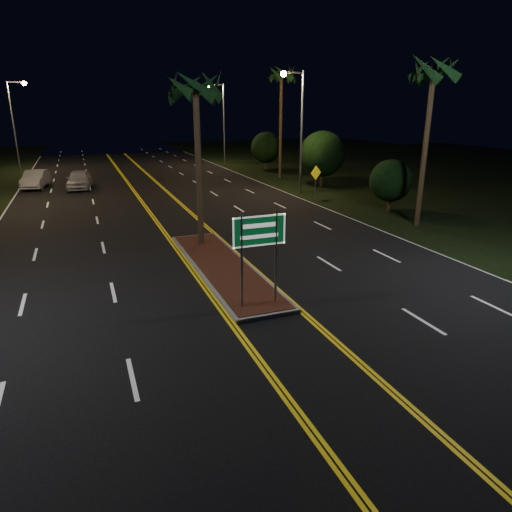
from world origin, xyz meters
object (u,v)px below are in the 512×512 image
palm_median (195,88)px  shrub_far (266,148)px  palm_right_far (281,76)px  shrub_near (391,181)px  car_far (35,178)px  median_island (223,267)px  shrub_mid (322,154)px  streetlight_left_far (16,115)px  car_near (79,178)px  streetlight_right_mid (297,118)px  streetlight_right_far (221,114)px  warning_sign (316,178)px  palm_right_near (434,71)px  highway_sign (259,240)px

palm_median → shrub_far: (13.80, 25.50, -4.94)m
palm_right_far → shrub_near: bearing=-87.5°
palm_right_far → car_far: palm_right_far is taller
median_island → shrub_mid: (14.00, 17.00, 2.64)m
palm_median → shrub_near: (13.50, 3.50, -5.33)m
streetlight_left_far → shrub_near: (24.11, -30.00, -3.71)m
median_island → car_far: size_ratio=2.01×
shrub_mid → car_near: (-19.27, 6.29, -1.83)m
palm_right_far → streetlight_right_mid: bearing=-105.3°
streetlight_right_far → warning_sign: streetlight_right_far is taller
streetlight_right_far → palm_right_near: 32.16m
streetlight_left_far → warning_sign: streetlight_left_far is taller
palm_median → car_far: bearing=112.0°
streetlight_left_far → palm_right_far: size_ratio=0.87×
shrub_far → car_far: bearing=-169.9°
median_island → warning_sign: (10.80, 12.11, 1.51)m
palm_right_near → shrub_near: (1.00, 4.00, -6.27)m
car_far → warning_sign: 23.37m
highway_sign → palm_median: bearing=90.0°
shrub_mid → streetlight_right_mid: bearing=-149.4°
warning_sign → car_near: bearing=126.0°
highway_sign → streetlight_left_far: bearing=104.4°
highway_sign → palm_right_far: palm_right_far is taller
median_island → palm_median: size_ratio=1.23×
streetlight_left_far → shrub_far: bearing=-18.1°
shrub_near → car_far: shrub_near is taller
highway_sign → car_near: highway_sign is taller
highway_sign → streetlight_left_far: streetlight_left_far is taller
palm_median → car_far: size_ratio=1.63×
streetlight_right_mid → shrub_mid: bearing=30.6°
streetlight_left_far → palm_median: streetlight_left_far is taller
car_near → warning_sign: 19.59m
highway_sign → shrub_mid: size_ratio=0.69×
streetlight_right_far → palm_right_near: (1.89, -32.00, 2.56)m
car_far → warning_sign: size_ratio=2.07×
streetlight_left_far → car_near: streetlight_left_far is taller
shrub_mid → car_far: 24.12m
highway_sign → car_far: bearing=106.6°
palm_right_near → streetlight_right_far: bearing=93.4°
car_near → car_far: size_ratio=1.05×
streetlight_right_far → car_far: 22.26m
car_near → car_far: (-3.41, 1.70, -0.05)m
highway_sign → palm_right_far: bearing=64.8°
streetlight_right_far → shrub_near: size_ratio=2.73×
median_island → warning_sign: 16.30m
car_near → shrub_near: bearing=-34.9°
palm_median → streetlight_right_mid: bearing=47.3°
streetlight_right_mid → streetlight_left_far: bearing=134.0°
streetlight_left_far → palm_right_far: palm_right_far is taller
streetlight_right_mid → palm_right_near: size_ratio=0.97×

